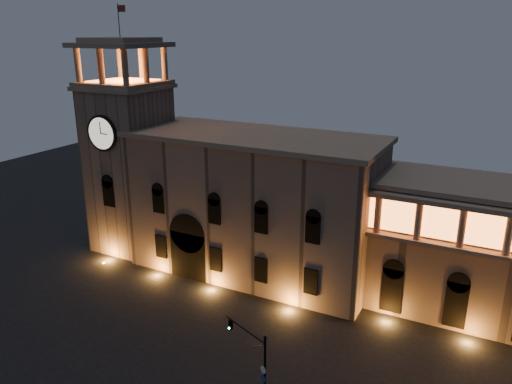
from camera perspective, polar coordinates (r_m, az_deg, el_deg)
ground at (r=48.31m, az=-10.80°, el=-19.62°), size 160.00×160.00×0.00m
government_building at (r=61.45m, az=-0.28°, el=-1.46°), size 30.80×12.80×17.60m
clock_tower at (r=69.78m, az=-14.22°, el=3.56°), size 9.80×9.80×32.40m
traffic_light at (r=41.78m, az=0.18°, el=-19.49°), size 4.91×2.32×7.26m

